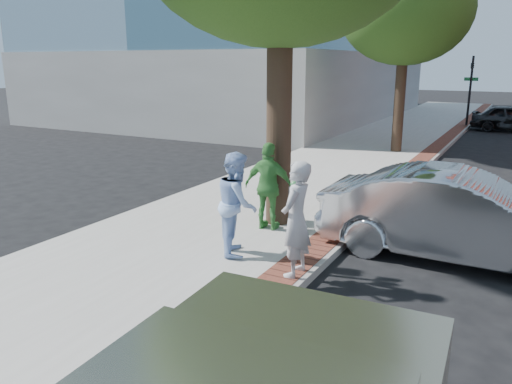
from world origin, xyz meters
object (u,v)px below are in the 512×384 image
Objects in this scene: person_gray at (296,219)px; person_green at (269,187)px; person_officer at (237,203)px; sedan_silver at (460,216)px; parking_meter at (296,205)px.

person_green is at bearing -142.45° from person_gray.
person_officer is at bearing 89.86° from person_green.
sedan_silver is at bearing -176.08° from person_green.
parking_meter is 0.30× the size of sedan_silver.
parking_meter reaches higher than sedan_silver.
parking_meter is at bearing 126.34° from person_green.
person_gray is (0.19, -0.40, -0.12)m from parking_meter.
person_green is at bearing -25.61° from person_officer.
person_gray is 0.38× the size of sedan_silver.
person_officer is (-1.32, 0.41, -0.02)m from person_gray.
parking_meter is at bearing 130.08° from sedan_silver.
person_officer is 4.01m from sedan_silver.
sedan_silver is (2.16, 2.37, -0.28)m from person_gray.
sedan_silver is (3.48, 1.96, -0.26)m from person_officer.
person_officer is at bearing -107.33° from person_gray.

